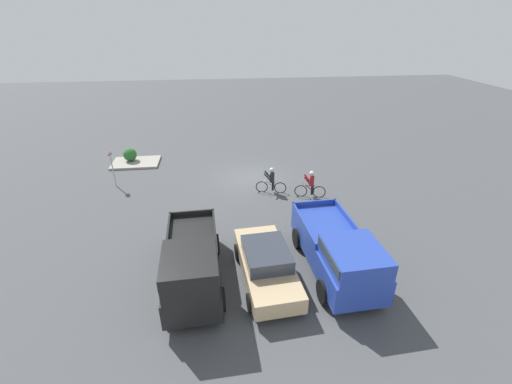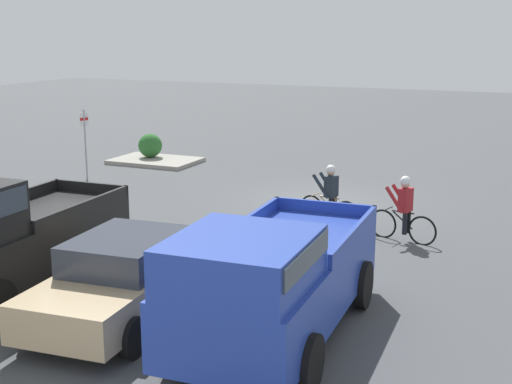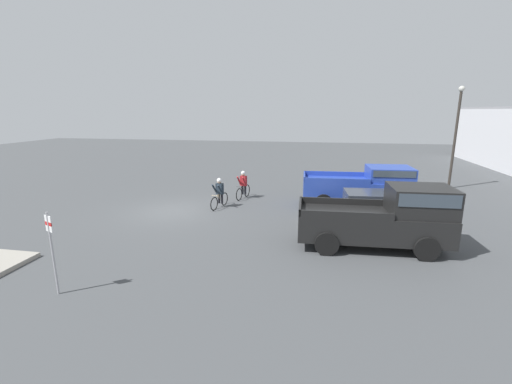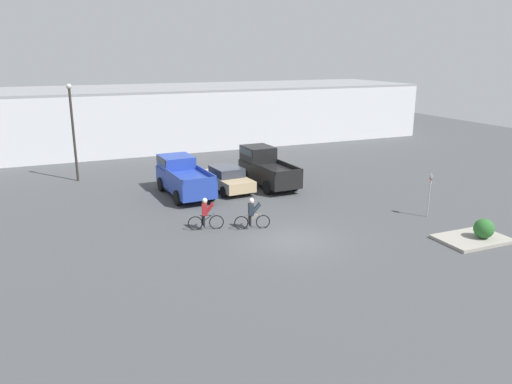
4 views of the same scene
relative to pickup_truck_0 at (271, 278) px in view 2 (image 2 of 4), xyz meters
The scene contains 8 objects.
ground_plane 9.98m from the pickup_truck_0, 75.38° to the right, with size 80.00×80.00×0.00m, color #424447.
pickup_truck_0 is the anchor object (origin of this frame).
sedan_0 2.85m from the pickup_truck_0, ahead, with size 2.29×4.76×1.48m.
cyclist_0 7.58m from the pickup_truck_0, 79.06° to the right, with size 1.76×0.55×1.60m.
cyclist_1 6.67m from the pickup_truck_0, 95.93° to the right, with size 1.73×0.55×1.64m.
fire_lane_sign 14.25m from the pickup_truck_0, 41.22° to the right, with size 0.13×0.29×2.39m.
curb_island 16.52m from the pickup_truck_0, 51.77° to the right, with size 3.19×2.17×0.15m, color gray.
shrub 16.92m from the pickup_truck_0, 51.28° to the right, with size 0.92×0.92×0.92m.
Camera 2 is at (-6.65, 19.56, 5.07)m, focal length 50.00 mm.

